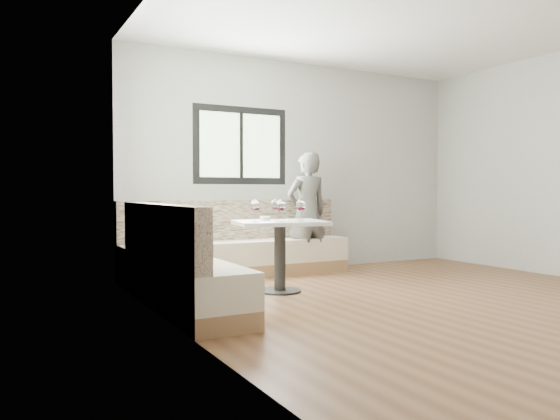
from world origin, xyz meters
The scene contains 10 objects.
room centered at (-0.08, 0.08, 1.41)m, with size 5.01×5.01×2.81m.
banquette centered at (-1.59, 1.63, 0.33)m, with size 2.90×2.80×0.95m.
table centered at (-1.07, 1.10, 0.56)m, with size 1.04×0.88×0.75m.
person centered at (-0.13, 2.12, 0.78)m, with size 0.57×0.38×1.57m, color #4E4D49.
olive_ramekin centered at (-1.20, 1.20, 0.78)m, with size 0.11×0.11×0.05m.
wine_glass_a centered at (-1.41, 0.99, 0.91)m, with size 0.10×0.10×0.22m.
wine_glass_b centered at (-1.17, 0.90, 0.91)m, with size 0.10×0.10×0.22m.
wine_glass_c centered at (-0.92, 0.93, 0.91)m, with size 0.10×0.10×0.22m.
wine_glass_d centered at (-1.05, 1.23, 0.91)m, with size 0.10×0.10×0.22m.
wine_glass_e centered at (-0.80, 1.12, 0.91)m, with size 0.10×0.10×0.22m.
Camera 1 is at (-3.77, -3.95, 1.06)m, focal length 35.00 mm.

